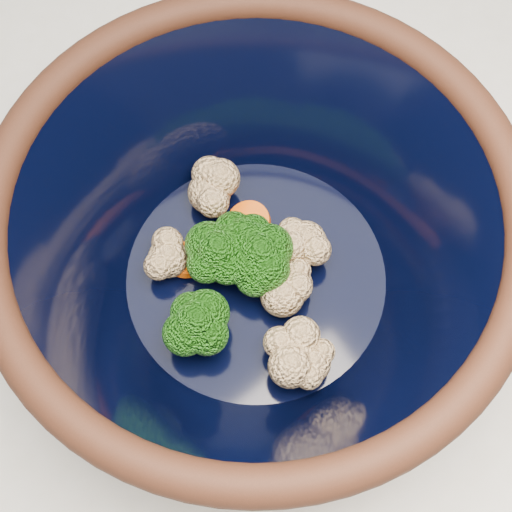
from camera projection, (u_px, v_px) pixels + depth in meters
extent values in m
plane|color=#9E7A54|center=(214.00, 425.00, 1.40)|extent=(3.00, 3.00, 0.00)
cube|color=beige|center=(197.00, 364.00, 0.99)|extent=(1.20, 1.20, 0.90)
cylinder|color=black|center=(256.00, 289.00, 0.55)|extent=(0.20, 0.20, 0.01)
torus|color=black|center=(256.00, 209.00, 0.43)|extent=(0.34, 0.34, 0.02)
cylinder|color=black|center=(256.00, 277.00, 0.52)|extent=(0.19, 0.19, 0.00)
cylinder|color=#608442|center=(199.00, 333.00, 0.49)|extent=(0.01, 0.01, 0.02)
ellipsoid|color=#267716|center=(196.00, 322.00, 0.47)|extent=(0.04, 0.04, 0.04)
cylinder|color=#608442|center=(253.00, 275.00, 0.51)|extent=(0.01, 0.01, 0.02)
ellipsoid|color=#267716|center=(253.00, 263.00, 0.49)|extent=(0.04, 0.04, 0.03)
cylinder|color=#608442|center=(219.00, 266.00, 0.51)|extent=(0.01, 0.01, 0.02)
ellipsoid|color=#267716|center=(217.00, 252.00, 0.49)|extent=(0.04, 0.04, 0.04)
cylinder|color=#608442|center=(262.00, 265.00, 0.52)|extent=(0.01, 0.01, 0.02)
ellipsoid|color=#267716|center=(262.00, 252.00, 0.50)|extent=(0.04, 0.04, 0.03)
cylinder|color=#608442|center=(259.00, 268.00, 0.51)|extent=(0.01, 0.01, 0.02)
ellipsoid|color=#267716|center=(260.00, 254.00, 0.49)|extent=(0.04, 0.04, 0.04)
cylinder|color=#608442|center=(243.00, 249.00, 0.52)|extent=(0.01, 0.01, 0.02)
ellipsoid|color=#267716|center=(242.00, 236.00, 0.50)|extent=(0.04, 0.04, 0.03)
sphere|color=beige|center=(168.00, 258.00, 0.51)|extent=(0.03, 0.03, 0.03)
sphere|color=beige|center=(293.00, 285.00, 0.50)|extent=(0.03, 0.03, 0.03)
sphere|color=beige|center=(259.00, 268.00, 0.51)|extent=(0.03, 0.03, 0.03)
sphere|color=beige|center=(310.00, 362.00, 0.48)|extent=(0.03, 0.03, 0.03)
sphere|color=beige|center=(305.00, 242.00, 0.52)|extent=(0.03, 0.03, 0.03)
sphere|color=beige|center=(209.00, 193.00, 0.53)|extent=(0.03, 0.03, 0.03)
sphere|color=beige|center=(282.00, 295.00, 0.50)|extent=(0.03, 0.03, 0.03)
sphere|color=beige|center=(294.00, 353.00, 0.48)|extent=(0.03, 0.03, 0.03)
cylinder|color=#F6600A|center=(249.00, 222.00, 0.53)|extent=(0.03, 0.03, 0.01)
cylinder|color=#F6600A|center=(301.00, 359.00, 0.49)|extent=(0.03, 0.03, 0.01)
cylinder|color=#F6600A|center=(267.00, 264.00, 0.52)|extent=(0.03, 0.03, 0.01)
cylinder|color=#F6600A|center=(265.00, 273.00, 0.52)|extent=(0.03, 0.03, 0.01)
cylinder|color=#F6600A|center=(185.00, 260.00, 0.52)|extent=(0.03, 0.03, 0.01)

